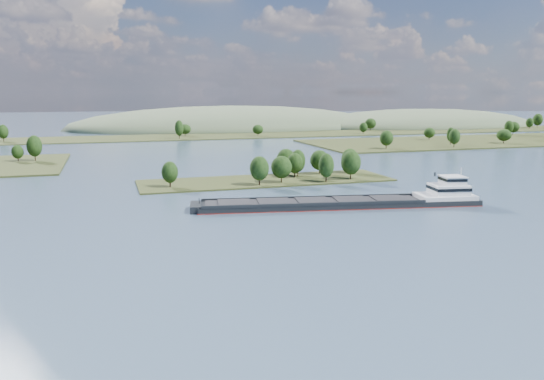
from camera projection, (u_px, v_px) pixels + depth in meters
name	position (u px, v px, depth m)	size (l,w,h in m)	color
ground	(326.00, 214.00, 154.28)	(1800.00, 1800.00, 0.00)	#324856
tree_island	(286.00, 171.00, 211.80)	(100.00, 30.11, 12.78)	#293015
right_bank	(520.00, 139.00, 390.54)	(320.00, 90.00, 15.36)	#293015
back_shoreline	(198.00, 136.00, 419.49)	(900.00, 60.00, 15.14)	#293015
hill_east	(423.00, 126.00, 559.07)	(260.00, 140.00, 36.00)	#49593D
hill_west	(232.00, 128.00, 528.56)	(320.00, 160.00, 44.00)	#49593D
cargo_barge	(358.00, 201.00, 164.35)	(90.41, 25.92, 12.16)	black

